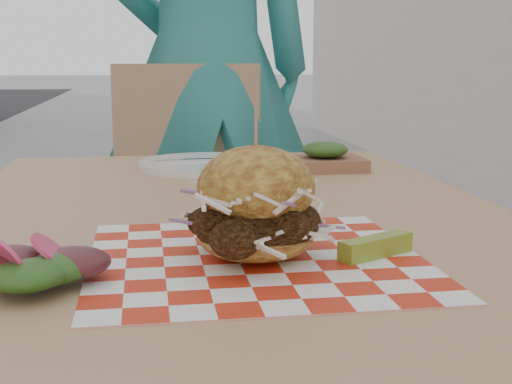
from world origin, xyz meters
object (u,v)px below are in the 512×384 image
(diner, at_px, (207,67))
(sandwich, at_px, (256,210))
(patio_chair, at_px, (189,209))
(patio_table, at_px, (231,261))

(diner, relative_size, sandwich, 9.74)
(patio_chair, height_order, sandwich, patio_chair)
(diner, relative_size, patio_chair, 1.97)
(patio_chair, bearing_deg, diner, 69.30)
(diner, height_order, patio_table, diner)
(diner, height_order, sandwich, diner)
(sandwich, bearing_deg, patio_table, 89.10)
(diner, bearing_deg, patio_chair, 65.81)
(patio_table, distance_m, patio_chair, 0.95)
(patio_chair, xyz_separation_m, sandwich, (-0.00, -1.20, 0.25))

